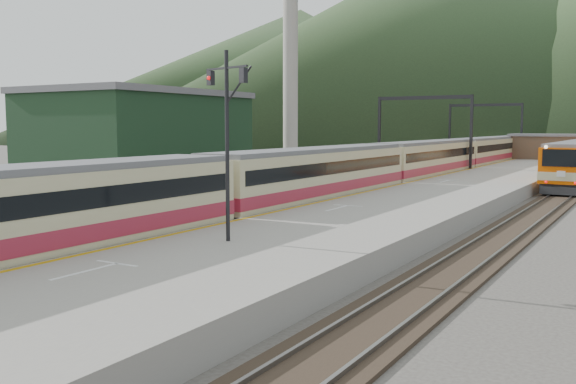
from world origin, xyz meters
The scene contains 16 objects.
track_main centered at (0.00, 40.00, 0.07)m, with size 2.60×200.00×0.23m.
track_far centered at (-5.00, 40.00, 0.07)m, with size 2.60×200.00×0.23m.
track_second centered at (11.50, 40.00, 0.07)m, with size 2.60×200.00×0.23m.
platform centered at (5.60, 38.00, 0.50)m, with size 8.00×100.00×1.00m, color gray.
gantry_near centered at (-2.85, 55.00, 5.59)m, with size 9.55×0.25×8.00m.
gantry_far centered at (-2.85, 80.00, 5.59)m, with size 9.55×0.25×8.00m.
warehouse centered at (-28.00, 42.00, 4.32)m, with size 14.50×20.50×8.60m.
smokestack centered at (-22.00, 62.00, 15.00)m, with size 1.80×1.80×30.00m, color #9E998E.
station_shed centered at (5.60, 78.00, 2.57)m, with size 9.40×4.40×3.10m.
hill_a centered at (-40.00, 190.00, 30.00)m, with size 180.00×180.00×60.00m, color #2D4025.
hill_d centered at (-120.00, 240.00, 27.50)m, with size 200.00×200.00×55.00m, color #2D4025.
main_train centered at (0.00, 47.75, 2.06)m, with size 3.01×103.04×3.67m.
signal_mast centered at (4.44, 11.91, 5.04)m, with size 2.13×0.74×6.61m.
short_signal_a centered at (-2.00, 8.41, 1.46)m, with size 0.25×0.20×2.27m.
short_signal_b centered at (-3.01, 25.37, 1.46)m, with size 0.24×0.19×2.27m.
short_signal_c centered at (-7.55, 18.30, 1.46)m, with size 0.23×0.17×2.27m.
Camera 1 is at (17.47, -6.24, 5.01)m, focal length 40.00 mm.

